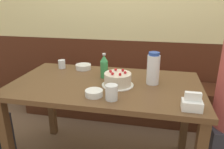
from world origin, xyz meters
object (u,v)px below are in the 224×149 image
soju_bottle (104,66)px  bowl_soup_white (94,93)px  glass_tumbler_short (112,92)px  napkin_holder (192,103)px  water_pitcher (153,69)px  glass_water_tall (62,64)px  bench_seat (123,99)px  birthday_cake (118,79)px  bowl_rice_small (83,67)px

soju_bottle → bowl_soup_white: (0.02, -0.35, -0.07)m
bowl_soup_white → glass_tumbler_short: size_ratio=1.20×
glass_tumbler_short → napkin_holder: bearing=-4.3°
water_pitcher → glass_water_tall: water_pitcher is taller
bowl_soup_white → glass_tumbler_short: (0.12, -0.03, 0.03)m
soju_bottle → bench_seat: bearing=87.1°
birthday_cake → bowl_soup_white: bearing=-118.8°
birthday_cake → water_pitcher: bearing=19.8°
bench_seat → birthday_cake: 1.04m
bench_seat → glass_water_tall: size_ratio=30.91×
birthday_cake → napkin_holder: 0.54m
soju_bottle → napkin_holder: (0.60, -0.41, -0.05)m
birthday_cake → glass_water_tall: birthday_cake is taller
bench_seat → birthday_cake: birthday_cake is taller
bowl_soup_white → bowl_rice_small: bearing=115.7°
birthday_cake → napkin_holder: bearing=-29.9°
water_pitcher → glass_water_tall: 0.83m
glass_tumbler_short → bench_seat: bearing=95.3°
napkin_holder → birthday_cake: bearing=150.1°
water_pitcher → soju_bottle: 0.38m
birthday_cake → bowl_soup_white: birthday_cake is taller
bench_seat → soju_bottle: bearing=-92.9°
water_pitcher → soju_bottle: size_ratio=1.21×
bowl_rice_small → bowl_soup_white: bearing=-64.3°
soju_bottle → bowl_rice_small: 0.29m
birthday_cake → bench_seat: bearing=96.4°
soju_bottle → napkin_holder: bearing=-34.4°
water_pitcher → soju_bottle: (-0.37, 0.06, -0.02)m
bench_seat → birthday_cake: size_ratio=10.15×
napkin_holder → glass_tumbler_short: 0.46m
bowl_rice_small → birthday_cake: bearing=-40.3°
bowl_soup_white → bench_seat: bearing=89.1°
water_pitcher → bowl_soup_white: water_pitcher is taller
soju_bottle → bowl_rice_small: soju_bottle is taller
napkin_holder → glass_water_tall: 1.17m
birthday_cake → glass_water_tall: 0.63m
water_pitcher → glass_tumbler_short: water_pitcher is taller
glass_tumbler_short → soju_bottle: bearing=110.2°
napkin_holder → bowl_soup_white: napkin_holder is taller
birthday_cake → bowl_rice_small: birthday_cake is taller
soju_bottle → glass_water_tall: soju_bottle is taller
birthday_cake → napkin_holder: size_ratio=2.06×
bowl_rice_small → glass_tumbler_short: (0.37, -0.54, 0.03)m
glass_water_tall → soju_bottle: bearing=-19.7°
birthday_cake → soju_bottle: soju_bottle is taller
water_pitcher → bowl_rice_small: (-0.60, 0.22, -0.09)m
water_pitcher → bench_seat: bearing=113.5°
water_pitcher → glass_tumbler_short: (-0.23, -0.32, -0.07)m
glass_tumbler_short → birthday_cake: bearing=91.3°
soju_bottle → glass_tumbler_short: (0.14, -0.38, -0.04)m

